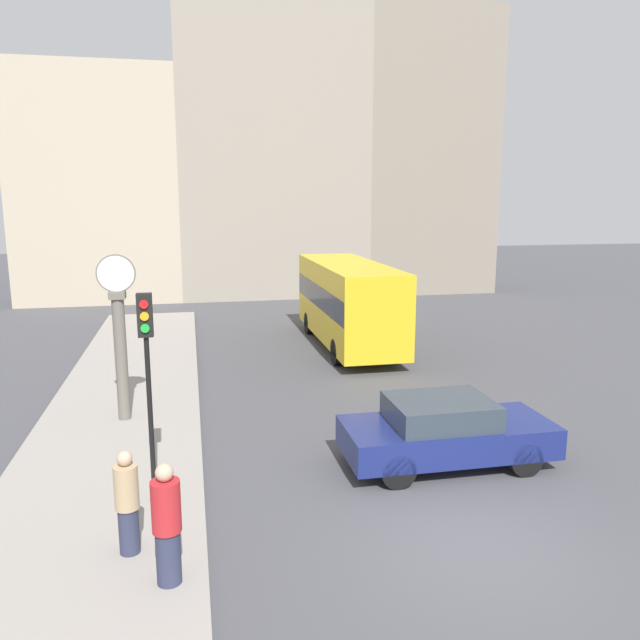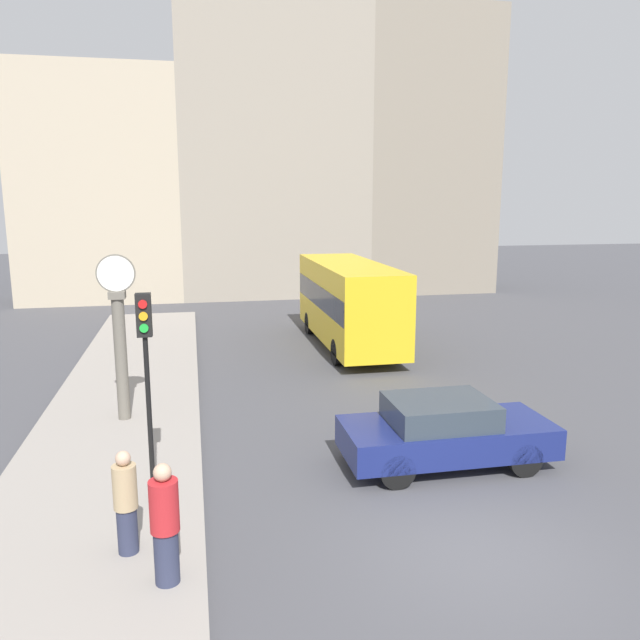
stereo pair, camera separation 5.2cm
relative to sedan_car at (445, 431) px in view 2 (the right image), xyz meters
name	(u,v)px [view 2 (the right image)]	position (x,y,z in m)	size (l,w,h in m)	color
ground_plane	(477,551)	(-0.76, -3.22, -0.75)	(120.00, 120.00, 0.00)	#47474C
sidewalk_corner	(130,388)	(-7.01, 6.75, -0.67)	(3.94, 23.94, 0.15)	gray
building_row	(278,152)	(-0.04, 24.80, 7.38)	(26.76, 5.00, 18.48)	#B7A88E
sedan_car	(445,431)	(0.00, 0.00, 0.00)	(4.40, 1.88, 1.46)	navy
bus_distant	(349,300)	(0.65, 10.87, 1.05)	(2.35, 8.19, 3.19)	gold
traffic_light_near	(146,355)	(-5.93, -0.64, 2.13)	(0.26, 0.24, 3.81)	black
street_clock	(120,338)	(-6.88, 3.90, 1.46)	(0.92, 0.39, 4.11)	#666056
pedestrian_tan_coat	(126,502)	(-6.21, -2.36, 0.23)	(0.37, 0.37, 1.67)	#2D334C
pedestrian_red_top	(165,524)	(-5.59, -3.28, 0.30)	(0.42, 0.42, 1.81)	#2D334C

